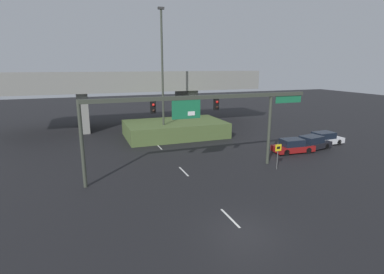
# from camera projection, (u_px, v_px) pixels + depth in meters

# --- Properties ---
(ground_plane) EXTENTS (160.00, 160.00, 0.00)m
(ground_plane) POSITION_uv_depth(u_px,v_px,m) (243.00, 231.00, 16.51)
(ground_plane) COLOR black
(lane_markings) EXTENTS (0.14, 45.45, 0.01)m
(lane_markings) POSITION_uv_depth(u_px,v_px,m) (170.00, 157.00, 29.65)
(lane_markings) COLOR silver
(lane_markings) RESTS_ON ground
(signal_gantry) EXTENTS (19.44, 0.44, 6.55)m
(signal_gantry) POSITION_uv_depth(u_px,v_px,m) (200.00, 110.00, 24.30)
(signal_gantry) COLOR #383D33
(signal_gantry) RESTS_ON ground
(speed_limit_sign) EXTENTS (0.60, 0.11, 2.33)m
(speed_limit_sign) POSITION_uv_depth(u_px,v_px,m) (278.00, 153.00, 25.89)
(speed_limit_sign) COLOR #4C4C4C
(speed_limit_sign) RESTS_ON ground
(highway_light_pole_near) EXTENTS (0.70, 0.36, 15.19)m
(highway_light_pole_near) POSITION_uv_depth(u_px,v_px,m) (162.00, 74.00, 34.72)
(highway_light_pole_near) COLOR #383D33
(highway_light_pole_near) RESTS_ON ground
(overpass_bridge) EXTENTS (36.19, 8.72, 8.11)m
(overpass_bridge) POSITION_uv_depth(u_px,v_px,m) (137.00, 87.00, 44.00)
(overpass_bridge) COLOR gray
(overpass_bridge) RESTS_ON ground
(grass_embankment) EXTENTS (12.41, 7.50, 1.90)m
(grass_embankment) POSITION_uv_depth(u_px,v_px,m) (175.00, 129.00, 38.42)
(grass_embankment) COLOR #4C6033
(grass_embankment) RESTS_ON ground
(parked_sedan_near_right) EXTENTS (4.34, 2.06, 1.46)m
(parked_sedan_near_right) POSITION_uv_depth(u_px,v_px,m) (293.00, 146.00, 31.24)
(parked_sedan_near_right) COLOR maroon
(parked_sedan_near_right) RESTS_ON ground
(parked_sedan_mid_right) EXTENTS (4.58, 2.59, 1.46)m
(parked_sedan_mid_right) POSITION_uv_depth(u_px,v_px,m) (312.00, 143.00, 32.52)
(parked_sedan_mid_right) COLOR black
(parked_sedan_mid_right) RESTS_ON ground
(parked_sedan_far_right) EXTENTS (4.53, 1.95, 1.47)m
(parked_sedan_far_right) POSITION_uv_depth(u_px,v_px,m) (324.00, 139.00, 34.41)
(parked_sedan_far_right) COLOR silver
(parked_sedan_far_right) RESTS_ON ground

